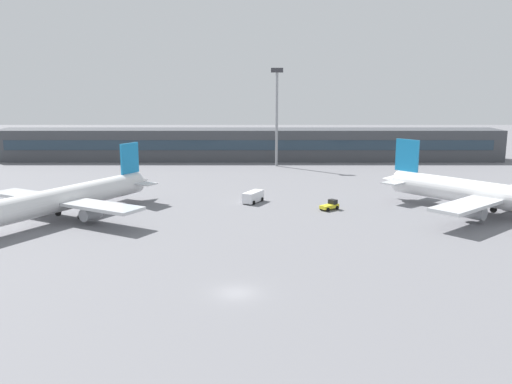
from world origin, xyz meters
TOP-DOWN VIEW (x-y plane):
  - ground_plane at (0.00, 40.00)m, footprint 400.00×400.00m
  - terminal_building at (0.00, 103.42)m, footprint 145.48×12.13m
  - airplane_near at (-30.30, 31.07)m, footprint 29.47×40.52m
  - airplane_mid at (42.87, 32.98)m, footprint 34.80×37.67m
  - baggage_tug_yellow at (15.27, 38.97)m, footprint 3.72×3.47m
  - service_van_white at (1.55, 45.00)m, footprint 4.19×5.53m
  - floodlight_tower_west at (7.62, 90.95)m, footprint 3.20×0.80m

SIDE VIEW (x-z plane):
  - ground_plane at x=0.00m, z-range 0.00..0.00m
  - baggage_tug_yellow at x=15.27m, z-range -0.08..1.67m
  - service_van_white at x=1.55m, z-range 0.07..2.15m
  - airplane_near at x=-30.30m, z-range -2.16..8.93m
  - airplane_mid at x=42.87m, z-range -2.29..9.44m
  - terminal_building at x=0.00m, z-range 0.00..9.00m
  - floodlight_tower_west at x=7.62m, z-range 2.02..28.08m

